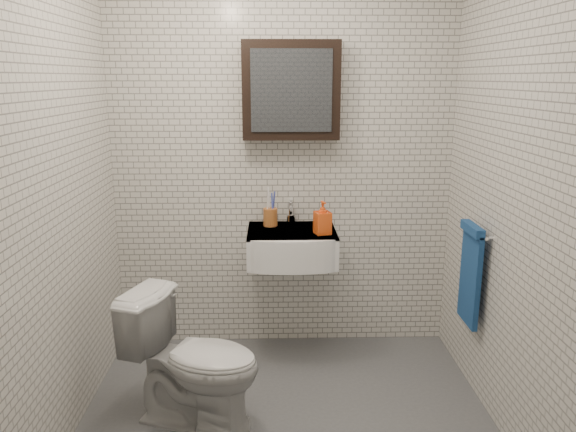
# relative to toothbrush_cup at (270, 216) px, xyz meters

# --- Properties ---
(ground) EXTENTS (2.20, 2.00, 0.01)m
(ground) POSITION_rel_toothbrush_cup_xyz_m (0.08, -0.89, -0.91)
(ground) COLOR #515459
(ground) RESTS_ON ground
(room_shell) EXTENTS (2.22, 2.02, 2.51)m
(room_shell) POSITION_rel_toothbrush_cup_xyz_m (0.08, -0.89, 0.55)
(room_shell) COLOR silver
(room_shell) RESTS_ON ground
(washbasin) EXTENTS (0.55, 0.50, 0.20)m
(washbasin) POSITION_rel_toothbrush_cup_xyz_m (0.13, -0.16, -0.16)
(washbasin) COLOR white
(washbasin) RESTS_ON room_shell
(faucet) EXTENTS (0.06, 0.20, 0.15)m
(faucet) POSITION_rel_toothbrush_cup_xyz_m (0.13, 0.04, 0.00)
(faucet) COLOR silver
(faucet) RESTS_ON washbasin
(mirror_cabinet) EXTENTS (0.60, 0.15, 0.60)m
(mirror_cabinet) POSITION_rel_toothbrush_cup_xyz_m (0.13, 0.04, 0.79)
(mirror_cabinet) COLOR black
(mirror_cabinet) RESTS_ON room_shell
(towel_rail) EXTENTS (0.09, 0.30, 0.58)m
(towel_rail) POSITION_rel_toothbrush_cup_xyz_m (1.13, -0.54, -0.19)
(towel_rail) COLOR silver
(towel_rail) RESTS_ON room_shell
(toothbrush_cup) EXTENTS (0.12, 0.12, 0.25)m
(toothbrush_cup) POSITION_rel_toothbrush_cup_xyz_m (0.00, 0.00, 0.00)
(toothbrush_cup) COLOR #A55C29
(toothbrush_cup) RESTS_ON washbasin
(soap_bottle) EXTENTS (0.11, 0.11, 0.20)m
(soap_bottle) POSITION_rel_toothbrush_cup_xyz_m (0.32, -0.20, 0.04)
(soap_bottle) COLOR orange
(soap_bottle) RESTS_ON washbasin
(toilet) EXTENTS (0.79, 0.61, 0.71)m
(toilet) POSITION_rel_toothbrush_cup_xyz_m (-0.40, -0.84, -0.56)
(toilet) COLOR silver
(toilet) RESTS_ON ground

